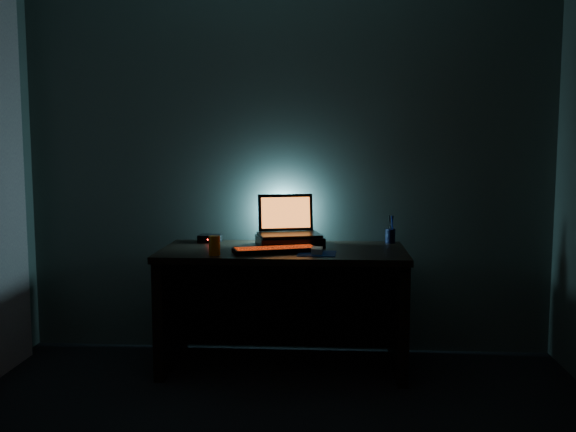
# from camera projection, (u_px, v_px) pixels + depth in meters

# --- Properties ---
(room) EXTENTS (3.50, 4.00, 2.50)m
(room) POSITION_uv_depth(u_px,v_px,m) (251.00, 184.00, 2.28)
(room) COLOR black
(room) RESTS_ON ground
(desk) EXTENTS (1.50, 0.70, 0.75)m
(desk) POSITION_uv_depth(u_px,v_px,m) (284.00, 288.00, 4.02)
(desk) COLOR black
(desk) RESTS_ON ground
(riser) EXTENTS (0.46, 0.39, 0.06)m
(riser) POSITION_uv_depth(u_px,v_px,m) (289.00, 241.00, 4.07)
(riser) COLOR black
(riser) RESTS_ON desk
(laptop) EXTENTS (0.43, 0.37, 0.26)m
(laptop) POSITION_uv_depth(u_px,v_px,m) (288.00, 226.00, 4.11)
(laptop) COLOR black
(laptop) RESTS_ON riser
(keyboard) EXTENTS (0.52, 0.31, 0.03)m
(keyboard) POSITION_uv_depth(u_px,v_px,m) (275.00, 250.00, 3.82)
(keyboard) COLOR black
(keyboard) RESTS_ON desk
(mousepad) EXTENTS (0.23, 0.21, 0.00)m
(mousepad) POSITION_uv_depth(u_px,v_px,m) (317.00, 254.00, 3.76)
(mousepad) COLOR navy
(mousepad) RESTS_ON desk
(mouse) EXTENTS (0.07, 0.11, 0.03)m
(mouse) POSITION_uv_depth(u_px,v_px,m) (317.00, 250.00, 3.76)
(mouse) COLOR gray
(mouse) RESTS_ON mousepad
(pen_cup) EXTENTS (0.08, 0.08, 0.09)m
(pen_cup) POSITION_uv_depth(u_px,v_px,m) (390.00, 236.00, 4.17)
(pen_cup) COLOR black
(pen_cup) RESTS_ON desk
(juice_glass) EXTENTS (0.07, 0.07, 0.11)m
(juice_glass) POSITION_uv_depth(u_px,v_px,m) (214.00, 245.00, 3.72)
(juice_glass) COLOR #CE5F0A
(juice_glass) RESTS_ON desk
(router) EXTENTS (0.15, 0.12, 0.05)m
(router) POSITION_uv_depth(u_px,v_px,m) (210.00, 238.00, 4.22)
(router) COLOR black
(router) RESTS_ON desk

